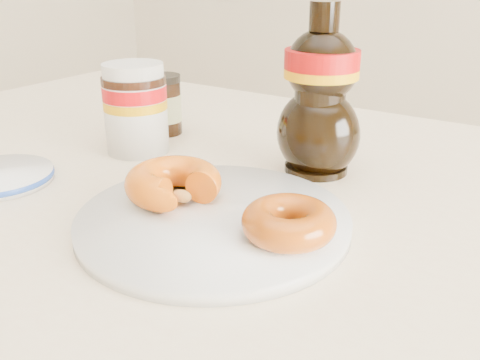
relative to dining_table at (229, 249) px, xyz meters
The scene contains 7 objects.
dining_table is the anchor object (origin of this frame).
plate 0.13m from the dining_table, 64.18° to the right, with size 0.28×0.28×0.01m.
donut_bitten 0.14m from the dining_table, 101.30° to the right, with size 0.11×0.11×0.04m, color #CB4A0B.
donut_whole 0.20m from the dining_table, 34.42° to the right, with size 0.09×0.09×0.03m, color #963A09.
nutella_jar 0.25m from the dining_table, 167.04° to the left, with size 0.09×0.09×0.13m.
syrup_bottle 0.23m from the dining_table, 61.44° to the left, with size 0.11×0.09×0.21m, color black, non-canonical shape.
dark_jar 0.28m from the dining_table, 148.78° to the left, with size 0.06×0.06×0.09m.
Camera 1 is at (0.34, -0.39, 1.01)m, focal length 40.00 mm.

